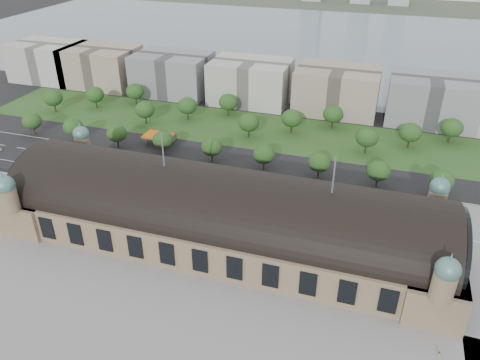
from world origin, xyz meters
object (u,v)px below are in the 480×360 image
(traffic_car_2, at_px, (119,172))
(parked_car_0, at_px, (104,177))
(bus_west, at_px, (265,192))
(traffic_car_6, at_px, (445,219))
(parked_car_2, at_px, (84,173))
(parked_car_5, at_px, (183,196))
(traffic_car_1, at_px, (90,147))
(bus_east, at_px, (308,207))
(traffic_car_3, at_px, (181,164))
(pedestrian_0, at_px, (439,354))
(parked_car_6, at_px, (201,194))
(parked_car_4, at_px, (147,190))
(bus_mid, at_px, (234,194))
(petrol_station, at_px, (164,137))
(parked_car_1, at_px, (113,183))
(parked_car_3, at_px, (120,185))
(traffic_car_4, at_px, (226,186))
(traffic_car_5, at_px, (338,192))

(traffic_car_2, relative_size, parked_car_0, 1.24)
(bus_west, bearing_deg, traffic_car_6, -89.65)
(parked_car_2, xyz_separation_m, parked_car_5, (48.16, -4.00, -0.07))
(traffic_car_1, distance_m, bus_east, 110.84)
(parked_car_5, distance_m, bus_east, 49.22)
(traffic_car_3, bearing_deg, pedestrian_0, -127.21)
(parked_car_0, distance_m, parked_car_6, 44.31)
(parked_car_4, xyz_separation_m, bus_mid, (35.16, 6.00, 0.96))
(petrol_station, distance_m, parked_car_4, 46.48)
(traffic_car_1, relative_size, parked_car_5, 0.96)
(traffic_car_1, distance_m, parked_car_1, 38.79)
(petrol_station, relative_size, traffic_car_1, 2.94)
(parked_car_1, bearing_deg, parked_car_2, -134.73)
(parked_car_3, xyz_separation_m, bus_west, (58.87, 11.00, 1.09))
(traffic_car_2, bearing_deg, parked_car_3, 38.73)
(petrol_station, xyz_separation_m, traffic_car_6, (127.61, -29.47, -2.21))
(traffic_car_6, relative_size, parked_car_1, 0.96)
(traffic_car_2, distance_m, parked_car_4, 20.69)
(petrol_station, xyz_separation_m, traffic_car_3, (18.06, -20.08, -2.27))
(traffic_car_6, distance_m, bus_west, 67.37)
(traffic_car_3, bearing_deg, parked_car_4, 168.61)
(traffic_car_1, distance_m, traffic_car_4, 75.15)
(petrol_station, distance_m, traffic_car_2, 35.40)
(traffic_car_4, height_order, bus_mid, bus_mid)
(parked_car_2, xyz_separation_m, parked_car_3, (19.97, -4.00, 0.00))
(pedestrian_0, bearing_deg, bus_east, 145.27)
(bus_mid, distance_m, bus_east, 29.45)
(traffic_car_1, distance_m, parked_car_3, 41.40)
(parked_car_1, bearing_deg, parked_car_5, 58.90)
(traffic_car_3, xyz_separation_m, bus_mid, (31.02, -18.20, 0.99))
(bus_east, relative_size, pedestrian_0, 6.26)
(petrol_station, distance_m, traffic_car_3, 27.11)
(traffic_car_4, relative_size, parked_car_5, 0.89)
(bus_west, bearing_deg, pedestrian_0, -137.54)
(parked_car_3, xyz_separation_m, parked_car_6, (34.41, 3.17, 0.05))
(traffic_car_4, height_order, parked_car_3, parked_car_3)
(traffic_car_1, xyz_separation_m, bus_west, (90.79, -15.37, 1.07))
(parked_car_3, bearing_deg, parked_car_2, -126.70)
(traffic_car_2, distance_m, parked_car_6, 40.94)
(traffic_car_3, height_order, parked_car_0, parked_car_0)
(traffic_car_1, distance_m, traffic_car_5, 118.10)
(traffic_car_5, xyz_separation_m, traffic_car_6, (40.02, -6.84, -0.02))
(traffic_car_3, height_order, bus_east, bus_east)
(bus_west, height_order, pedestrian_0, bus_west)
(pedestrian_0, bearing_deg, parked_car_6, 165.57)
(traffic_car_1, height_order, parked_car_6, parked_car_6)
(parked_car_0, xyz_separation_m, bus_mid, (57.48, 2.00, 0.93))
(traffic_car_2, xyz_separation_m, bus_west, (64.95, 1.75, 1.07))
(traffic_car_3, relative_size, bus_east, 0.41)
(traffic_car_1, relative_size, traffic_car_6, 0.89)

